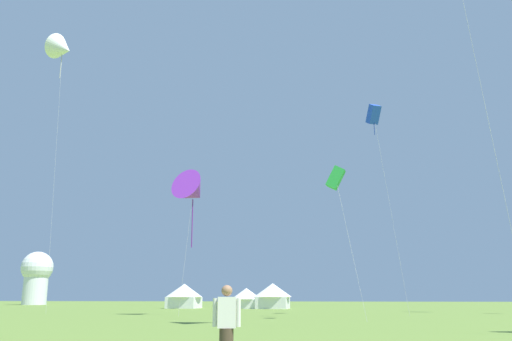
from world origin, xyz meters
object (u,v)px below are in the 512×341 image
object	(u,v)px
kite_purple_delta	(193,191)
kite_green_box	(336,178)
kite_white_delta	(62,49)
festival_tent_left	(246,297)
person_spectator	(226,331)
kite_blue_box	(374,115)
festival_tent_center	(273,295)
observatory_dome	(37,275)
festival_tent_right	(184,295)

from	to	relation	value
kite_purple_delta	kite_green_box	xyz separation A→B (m)	(13.09, -7.52, -1.04)
kite_white_delta	kite_green_box	size ratio (longest dim) A/B	2.88
kite_purple_delta	festival_tent_left	world-z (taller)	kite_purple_delta
kite_green_box	festival_tent_left	bearing A→B (deg)	111.83
person_spectator	kite_blue_box	bearing A→B (deg)	83.42
kite_purple_delta	kite_blue_box	xyz separation A→B (m)	(16.30, 2.58, 7.02)
festival_tent_center	observatory_dome	xyz separation A→B (m)	(-54.28, 28.04, 4.16)
festival_tent_left	observatory_dome	distance (m)	58.05
kite_blue_box	kite_white_delta	bearing A→B (deg)	176.10
kite_purple_delta	observatory_dome	bearing A→B (deg)	132.74
kite_purple_delta	festival_tent_center	xyz separation A→B (m)	(2.53, 27.97, -8.96)
kite_blue_box	festival_tent_right	size ratio (longest dim) A/B	3.66
observatory_dome	kite_purple_delta	bearing A→B (deg)	-47.26
person_spectator	festival_tent_right	world-z (taller)	festival_tent_right
person_spectator	observatory_dome	distance (m)	110.74
person_spectator	kite_white_delta	bearing A→B (deg)	126.97
kite_blue_box	person_spectator	xyz separation A→B (m)	(-4.27, -36.96, -16.99)
festival_tent_center	observatory_dome	world-z (taller)	observatory_dome
festival_tent_right	festival_tent_center	world-z (taller)	festival_tent_center
kite_green_box	festival_tent_left	xyz separation A→B (m)	(-14.22, 35.49, -8.27)
observatory_dome	festival_tent_center	bearing A→B (deg)	-27.32
kite_purple_delta	person_spectator	size ratio (longest dim) A/B	7.32
festival_tent_center	kite_purple_delta	bearing A→B (deg)	-95.16
kite_green_box	festival_tent_left	size ratio (longest dim) A/B	2.54
observatory_dome	kite_green_box	bearing A→B (deg)	-44.41
festival_tent_right	festival_tent_center	bearing A→B (deg)	0.00
kite_green_box	festival_tent_left	distance (m)	39.12
kite_white_delta	festival_tent_left	size ratio (longest dim) A/B	7.32
kite_purple_delta	festival_tent_left	distance (m)	29.50
kite_blue_box	festival_tent_left	distance (m)	34.85
kite_green_box	observatory_dome	world-z (taller)	observatory_dome
kite_white_delta	observatory_dome	bearing A→B (deg)	123.81
kite_white_delta	festival_tent_center	distance (m)	40.79
kite_purple_delta	observatory_dome	xyz separation A→B (m)	(-51.76, 56.01, -4.81)
kite_white_delta	festival_tent_left	world-z (taller)	kite_white_delta
festival_tent_right	festival_tent_center	distance (m)	12.58
kite_blue_box	kite_green_box	xyz separation A→B (m)	(-3.21, -10.11, -8.06)
kite_purple_delta	observatory_dome	distance (m)	76.41
kite_purple_delta	festival_tent_center	size ratio (longest dim) A/B	2.46
person_spectator	festival_tent_center	size ratio (longest dim) A/B	0.34
festival_tent_center	person_spectator	bearing A→B (deg)	-81.33
kite_white_delta	festival_tent_center	xyz separation A→B (m)	(20.04, 23.08, -27.01)
person_spectator	observatory_dome	world-z (taller)	observatory_dome
kite_white_delta	festival_tent_center	world-z (taller)	kite_white_delta
festival_tent_left	festival_tent_center	bearing A→B (deg)	0.00
kite_green_box	kite_purple_delta	bearing A→B (deg)	150.10
kite_blue_box	festival_tent_right	bearing A→B (deg)	136.07
kite_white_delta	person_spectator	size ratio (longest dim) A/B	17.74
kite_white_delta	festival_tent_right	distance (m)	36.31
kite_white_delta	festival_tent_right	world-z (taller)	kite_white_delta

